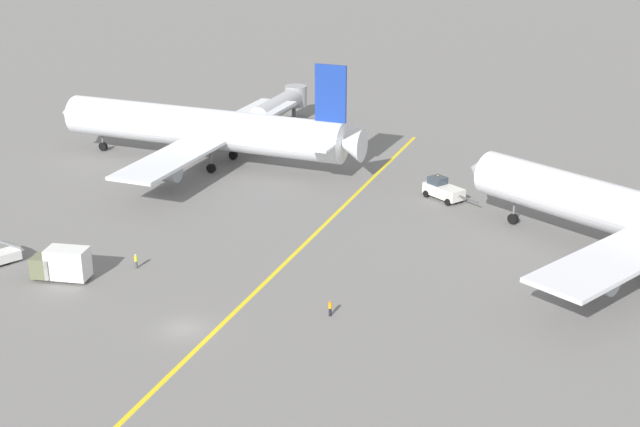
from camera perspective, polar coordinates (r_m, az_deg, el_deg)
ground_plane at (r=80.90m, az=-8.93°, el=-7.54°), size 600.00×600.00×0.00m
taxiway_stripe at (r=87.42m, az=-4.14°, el=-5.05°), size 8.31×119.78×0.01m
airliner_at_gate_left at (r=125.81m, az=-7.65°, el=5.56°), size 48.97×44.89×15.95m
pushback_tug at (r=112.59m, az=8.12°, el=1.57°), size 8.30×5.24×3.03m
gse_catering_truck_tall at (r=92.55m, az=-16.68°, el=-3.21°), size 6.26×3.82×3.50m
ground_crew_ramp_agent_by_cones at (r=81.85m, az=0.68°, el=-6.25°), size 0.36×0.36×1.61m
ground_crew_marshaller_foreground at (r=93.67m, az=-12.05°, el=-3.08°), size 0.36×0.49×1.62m
jet_bridge at (r=145.52m, az=-2.48°, el=7.27°), size 4.62×17.52×5.64m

